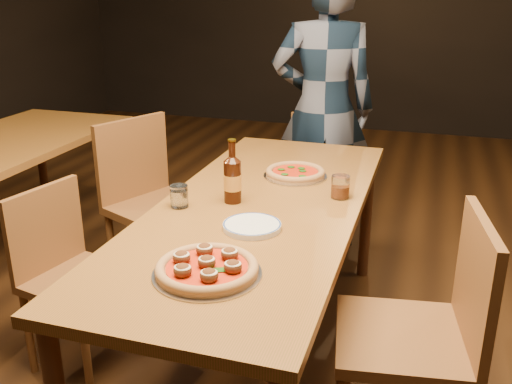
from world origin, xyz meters
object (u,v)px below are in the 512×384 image
(water_glass, at_px, (179,196))
(amber_glass, at_px, (340,187))
(chair_main_nw, at_px, (81,279))
(chair_main_sw, at_px, (160,207))
(pizza_margherita, at_px, (295,173))
(beer_bottle, at_px, (233,180))
(plate_stack, at_px, (252,226))
(diner, at_px, (323,110))
(chair_main_e, at_px, (403,336))
(pizza_meatball, at_px, (207,268))
(chair_end, at_px, (312,181))
(table_main, at_px, (260,220))

(water_glass, bearing_deg, amber_glass, 26.30)
(chair_main_nw, xyz_separation_m, chair_main_sw, (0.03, 0.70, 0.07))
(pizza_margherita, height_order, beer_bottle, beer_bottle)
(pizza_margherita, relative_size, plate_stack, 1.37)
(beer_bottle, relative_size, diner, 0.15)
(chair_main_e, height_order, plate_stack, chair_main_e)
(pizza_meatball, distance_m, amber_glass, 0.84)
(chair_end, distance_m, diner, 0.45)
(chair_end, xyz_separation_m, amber_glass, (0.35, -1.09, 0.37))
(table_main, distance_m, chair_main_e, 0.74)
(chair_main_e, relative_size, diner, 0.55)
(table_main, bearing_deg, water_glass, -157.53)
(chair_end, distance_m, water_glass, 1.46)
(pizza_margherita, height_order, diner, diner)
(pizza_margherita, bearing_deg, water_glass, -124.82)
(amber_glass, distance_m, diner, 1.19)
(chair_main_e, distance_m, pizza_margherita, 0.98)
(amber_glass, bearing_deg, table_main, -150.11)
(chair_main_nw, xyz_separation_m, diner, (0.71, 1.58, 0.45))
(chair_main_nw, relative_size, chair_main_e, 0.87)
(chair_main_nw, distance_m, pizza_meatball, 0.90)
(table_main, relative_size, pizza_meatball, 5.87)
(beer_bottle, distance_m, amber_glass, 0.45)
(chair_main_e, distance_m, amber_glass, 0.70)
(chair_main_e, distance_m, pizza_meatball, 0.72)
(pizza_margherita, relative_size, beer_bottle, 1.14)
(table_main, xyz_separation_m, beer_bottle, (-0.11, -0.01, 0.17))
(chair_main_nw, distance_m, amber_glass, 1.16)
(chair_end, height_order, beer_bottle, beer_bottle)
(chair_main_e, xyz_separation_m, pizza_meatball, (-0.60, -0.26, 0.29))
(pizza_meatball, xyz_separation_m, water_glass, (-0.32, 0.50, 0.02))
(chair_end, bearing_deg, chair_main_e, -64.09)
(chair_main_nw, xyz_separation_m, water_glass, (0.41, 0.13, 0.38))
(pizza_margherita, xyz_separation_m, amber_glass, (0.25, -0.21, 0.03))
(water_glass, bearing_deg, chair_end, 79.63)
(chair_main_sw, xyz_separation_m, chair_end, (0.64, 0.82, -0.06))
(plate_stack, distance_m, diner, 1.58)
(chair_main_nw, bearing_deg, chair_end, -11.97)
(plate_stack, relative_size, beer_bottle, 0.83)
(plate_stack, height_order, water_glass, water_glass)
(chair_main_nw, relative_size, plate_stack, 3.89)
(chair_main_sw, bearing_deg, diner, -14.29)
(pizza_meatball, height_order, amber_glass, amber_glass)
(table_main, bearing_deg, pizza_meatball, -88.09)
(plate_stack, bearing_deg, water_glass, 160.52)
(chair_main_nw, xyz_separation_m, pizza_meatball, (0.74, -0.37, 0.36))
(pizza_meatball, height_order, diner, diner)
(pizza_meatball, relative_size, plate_stack, 1.58)
(pizza_margherita, height_order, plate_stack, pizza_margherita)
(chair_main_sw, bearing_deg, amber_glass, -81.90)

